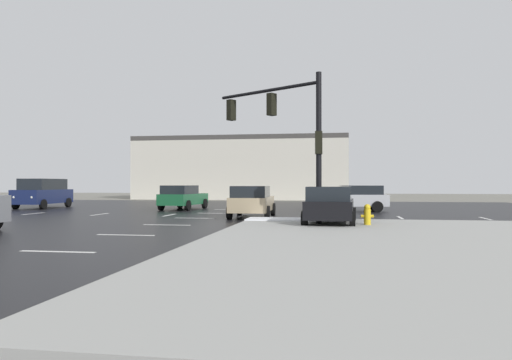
# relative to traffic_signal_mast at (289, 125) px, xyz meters

# --- Properties ---
(ground_plane) EXTENTS (120.00, 120.00, 0.00)m
(ground_plane) POSITION_rel_traffic_signal_mast_xyz_m (-4.90, 4.89, -4.16)
(ground_plane) COLOR slate
(road_asphalt) EXTENTS (44.00, 44.00, 0.02)m
(road_asphalt) POSITION_rel_traffic_signal_mast_xyz_m (-4.90, 4.89, -4.15)
(road_asphalt) COLOR black
(road_asphalt) RESTS_ON ground_plane
(snow_strip_curbside) EXTENTS (4.00, 1.60, 0.06)m
(snow_strip_curbside) POSITION_rel_traffic_signal_mast_xyz_m (0.10, 0.89, -3.99)
(snow_strip_curbside) COLOR white
(snow_strip_curbside) RESTS_ON sidewalk_corner
(lane_markings) EXTENTS (36.15, 36.15, 0.01)m
(lane_markings) POSITION_rel_traffic_signal_mast_xyz_m (-3.70, 3.51, -4.14)
(lane_markings) COLOR silver
(lane_markings) RESTS_ON road_asphalt
(traffic_signal_mast) EXTENTS (4.75, 3.15, 6.01)m
(traffic_signal_mast) POSITION_rel_traffic_signal_mast_xyz_m (0.00, 0.00, 0.00)
(traffic_signal_mast) COLOR black
(traffic_signal_mast) RESTS_ON sidewalk_corner
(fire_hydrant) EXTENTS (0.48, 0.26, 0.79)m
(fire_hydrant) POSITION_rel_traffic_signal_mast_xyz_m (3.13, -1.13, -3.63)
(fire_hydrant) COLOR gold
(fire_hydrant) RESTS_ON sidewalk_corner
(strip_building_background) EXTENTS (23.26, 8.00, 6.85)m
(strip_building_background) POSITION_rel_traffic_signal_mast_xyz_m (-8.41, 33.79, -0.74)
(strip_building_background) COLOR beige
(strip_building_background) RESTS_ON ground_plane
(sedan_tan) EXTENTS (2.16, 4.59, 1.58)m
(sedan_tan) POSITION_rel_traffic_signal_mast_xyz_m (-2.19, 3.72, -3.31)
(sedan_tan) COLOR tan
(sedan_tan) RESTS_ON road_asphalt
(sedan_green) EXTENTS (2.32, 4.65, 1.58)m
(sedan_green) POSITION_rel_traffic_signal_mast_xyz_m (-7.97, 10.54, -3.31)
(sedan_green) COLOR #195933
(sedan_green) RESTS_ON road_asphalt
(suv_navy) EXTENTS (2.32, 4.90, 2.03)m
(suv_navy) POSITION_rel_traffic_signal_mast_xyz_m (-18.16, 10.84, -3.07)
(suv_navy) COLOR #141E47
(suv_navy) RESTS_ON road_asphalt
(sedan_silver) EXTENTS (4.63, 2.26, 1.58)m
(sedan_silver) POSITION_rel_traffic_signal_mast_xyz_m (2.96, 10.18, -3.31)
(sedan_silver) COLOR #B7BABF
(sedan_silver) RESTS_ON road_asphalt
(sedan_black) EXTENTS (2.18, 4.60, 1.58)m
(sedan_black) POSITION_rel_traffic_signal_mast_xyz_m (1.71, -0.26, -3.31)
(sedan_black) COLOR black
(sedan_black) RESTS_ON road_asphalt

